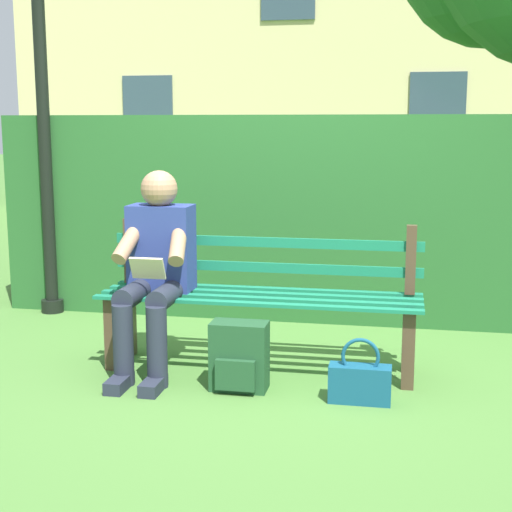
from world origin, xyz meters
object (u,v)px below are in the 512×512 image
park_bench (261,297)px  person_seated (155,266)px  backpack (239,357)px  handbag (360,381)px

park_bench → person_seated: (0.61, 0.16, 0.20)m
person_seated → backpack: size_ratio=3.10×
person_seated → handbag: 1.38m
person_seated → park_bench: bearing=-165.3°
person_seated → backpack: bearing=156.5°
backpack → handbag: size_ratio=1.09×
park_bench → backpack: bearing=83.4°
park_bench → person_seated: size_ratio=1.60×
handbag → person_seated: bearing=-14.4°
park_bench → backpack: 0.48m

